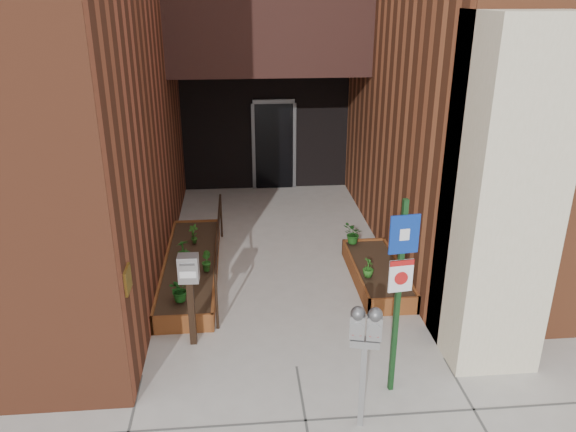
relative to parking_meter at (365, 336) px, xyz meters
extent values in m
plane|color=#9E9991|center=(-0.61, 1.10, -1.19)|extent=(80.00, 80.00, 0.00)
cube|color=beige|center=(1.94, 1.30, 1.01)|extent=(1.10, 1.20, 4.40)
cube|color=black|center=(-0.61, 7.10, 2.81)|extent=(4.20, 2.00, 2.00)
cube|color=black|center=(-0.61, 8.50, 0.31)|extent=(4.00, 0.30, 3.00)
cube|color=black|center=(-0.41, 8.32, -0.14)|extent=(0.90, 0.06, 2.10)
cube|color=#B79338|center=(-2.60, 0.90, 0.31)|extent=(0.04, 0.30, 0.30)
cube|color=brown|center=(-2.16, 2.02, -1.04)|extent=(0.90, 0.04, 0.30)
cube|color=brown|center=(-2.16, 5.58, -1.04)|extent=(0.90, 0.04, 0.30)
cube|color=brown|center=(-2.59, 3.80, -1.04)|extent=(0.04, 3.60, 0.30)
cube|color=brown|center=(-1.73, 3.80, -1.04)|extent=(0.04, 3.60, 0.30)
cube|color=black|center=(-2.16, 3.80, -1.06)|extent=(0.82, 3.52, 0.26)
cube|color=brown|center=(0.99, 2.22, -1.04)|extent=(0.80, 0.04, 0.30)
cube|color=brown|center=(0.99, 4.38, -1.04)|extent=(0.80, 0.04, 0.30)
cube|color=brown|center=(0.61, 3.30, -1.04)|extent=(0.04, 2.20, 0.30)
cube|color=brown|center=(1.37, 3.30, -1.04)|extent=(0.04, 2.20, 0.30)
cube|color=black|center=(0.99, 3.30, -1.06)|extent=(0.72, 2.12, 0.26)
cylinder|color=black|center=(-1.66, 2.10, -0.74)|extent=(0.04, 0.04, 0.90)
cylinder|color=black|center=(-1.66, 5.40, -0.74)|extent=(0.04, 0.04, 0.90)
cylinder|color=black|center=(-1.66, 3.75, -0.31)|extent=(0.04, 3.30, 0.04)
cube|color=gray|center=(0.00, 0.00, -0.66)|extent=(0.08, 0.08, 1.06)
cube|color=gray|center=(0.00, 0.00, -0.08)|extent=(0.34, 0.20, 0.08)
cube|color=gray|center=(-0.09, 0.02, 0.11)|extent=(0.18, 0.14, 0.28)
sphere|color=#59595B|center=(-0.09, 0.02, 0.27)|extent=(0.16, 0.16, 0.16)
cube|color=white|center=(-0.10, -0.03, 0.13)|extent=(0.09, 0.03, 0.05)
cube|color=#B21414|center=(-0.10, -0.03, 0.05)|extent=(0.09, 0.03, 0.03)
cube|color=gray|center=(0.09, -0.02, 0.11)|extent=(0.18, 0.14, 0.28)
sphere|color=#59595B|center=(0.09, -0.02, 0.27)|extent=(0.16, 0.16, 0.16)
cube|color=white|center=(0.08, -0.07, 0.13)|extent=(0.09, 0.03, 0.05)
cube|color=#B21414|center=(0.08, -0.07, 0.05)|extent=(0.09, 0.03, 0.03)
cube|color=#153A18|center=(0.50, 0.56, 0.07)|extent=(0.06, 0.06, 2.51)
cube|color=navy|center=(0.50, 0.53, 0.93)|extent=(0.34, 0.06, 0.46)
cube|color=white|center=(0.50, 0.52, 0.93)|extent=(0.11, 0.03, 0.14)
cube|color=white|center=(0.50, 0.53, 0.41)|extent=(0.29, 0.05, 0.40)
cube|color=#B21414|center=(0.50, 0.52, 0.58)|extent=(0.28, 0.05, 0.07)
cylinder|color=#B21414|center=(0.51, 0.52, 0.39)|extent=(0.16, 0.03, 0.16)
cube|color=black|center=(-1.99, 1.77, -0.69)|extent=(0.09, 0.09, 0.99)
cube|color=#A5A5A7|center=(-1.99, 1.77, -0.01)|extent=(0.28, 0.21, 0.38)
cube|color=#59595B|center=(-1.99, 1.67, 0.09)|extent=(0.20, 0.02, 0.04)
cube|color=white|center=(-1.99, 1.67, -0.06)|extent=(0.22, 0.02, 0.09)
imported|color=#185518|center=(-2.21, 2.45, -0.70)|extent=(0.47, 0.47, 0.37)
imported|color=#205718|center=(-1.87, 3.39, -0.72)|extent=(0.23, 0.23, 0.33)
imported|color=#1D5E1B|center=(-2.26, 3.75, -0.69)|extent=(0.31, 0.31, 0.40)
imported|color=#255418|center=(-2.14, 4.49, -0.71)|extent=(0.26, 0.26, 0.36)
imported|color=#25611B|center=(0.74, 2.93, -0.73)|extent=(0.20, 0.20, 0.32)
imported|color=#185317|center=(1.24, 2.76, -0.72)|extent=(0.18, 0.18, 0.32)
imported|color=#1A5117|center=(0.74, 4.20, -0.70)|extent=(0.47, 0.47, 0.38)
camera|label=1|loc=(-1.27, -4.95, 3.41)|focal=35.00mm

